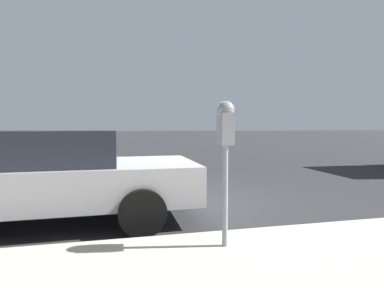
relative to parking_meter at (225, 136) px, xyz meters
name	(u,v)px	position (x,y,z in m)	size (l,w,h in m)	color
ground_plane	(184,201)	(2.66, -0.08, -1.36)	(220.00, 220.00, 0.00)	#2B2B2D
parking_meter	(225,136)	(0.00, 0.00, 0.00)	(0.21, 0.19, 1.57)	gray
car_silver	(36,174)	(1.81, 2.35, -0.61)	(2.10, 4.71, 1.40)	#B7BABF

